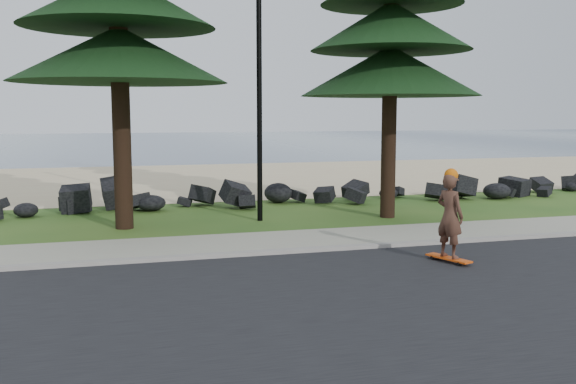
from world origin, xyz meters
name	(u,v)px	position (x,y,z in m)	size (l,w,h in m)	color
ground	(294,244)	(0.00, 0.00, 0.00)	(160.00, 160.00, 0.00)	#255019
road	(377,302)	(0.00, -4.50, 0.01)	(160.00, 7.00, 0.02)	black
kerb	(306,250)	(0.00, -0.90, 0.05)	(160.00, 0.20, 0.10)	gray
sidewalk	(291,241)	(0.00, 0.20, 0.04)	(160.00, 2.00, 0.08)	gray
beach_sand	(200,179)	(0.00, 14.50, 0.01)	(160.00, 15.00, 0.01)	tan
ocean	(148,142)	(0.00, 51.00, 0.00)	(160.00, 58.00, 0.01)	#344863
seawall_boulders	(242,208)	(0.00, 5.60, 0.00)	(60.00, 2.40, 1.10)	black
lamp_post	(259,63)	(0.00, 3.20, 4.13)	(0.25, 0.14, 8.14)	black
skateboarder	(450,216)	(2.35, -2.50, 0.91)	(0.56, 0.99, 1.80)	#DF4A0D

